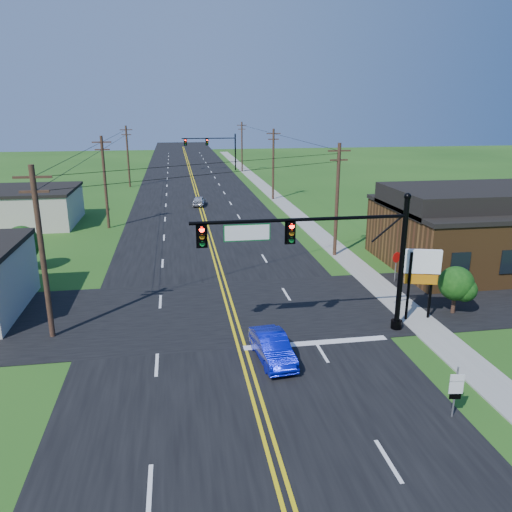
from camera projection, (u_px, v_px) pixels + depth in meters
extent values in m
plane|color=#204915|center=(263.00, 437.00, 18.31)|extent=(260.00, 260.00, 0.00)
cube|color=black|center=(197.00, 199.00, 65.58)|extent=(16.00, 220.00, 0.04)
cube|color=black|center=(228.00, 310.00, 29.65)|extent=(70.00, 10.00, 0.04)
cube|color=gray|center=(292.00, 211.00, 57.73)|extent=(2.00, 160.00, 0.08)
cylinder|color=black|center=(401.00, 266.00, 26.20)|extent=(0.28, 0.28, 7.20)
cylinder|color=black|center=(396.00, 325.00, 27.16)|extent=(0.60, 0.60, 0.50)
sphere|color=black|center=(408.00, 196.00, 25.13)|extent=(0.36, 0.36, 0.36)
cylinder|color=black|center=(301.00, 220.00, 24.58)|extent=(11.00, 0.18, 0.18)
cube|color=#055E1F|center=(247.00, 233.00, 24.32)|extent=(2.30, 0.06, 0.85)
cylinder|color=black|center=(235.00, 151.00, 94.27)|extent=(0.28, 0.28, 7.20)
cylinder|color=black|center=(236.00, 169.00, 95.23)|extent=(0.60, 0.60, 0.50)
sphere|color=black|center=(235.00, 131.00, 93.21)|extent=(0.36, 0.36, 0.36)
cylinder|color=black|center=(209.00, 138.00, 92.81)|extent=(10.00, 0.18, 0.18)
cube|color=#055E1F|center=(191.00, 142.00, 92.47)|extent=(2.30, 0.06, 0.85)
cube|color=brown|center=(481.00, 237.00, 37.78)|extent=(14.00, 11.00, 4.40)
cube|color=black|center=(485.00, 206.00, 37.10)|extent=(14.20, 11.20, 0.30)
cube|color=beige|center=(15.00, 208.00, 50.83)|extent=(12.00, 9.00, 3.40)
cube|color=black|center=(12.00, 190.00, 50.30)|extent=(12.20, 9.20, 0.30)
cylinder|color=#322116|center=(42.00, 255.00, 25.01)|extent=(0.28, 0.28, 9.00)
cube|color=#322116|center=(32.00, 177.00, 23.89)|extent=(1.80, 0.12, 0.12)
cube|color=#322116|center=(34.00, 192.00, 24.09)|extent=(1.40, 0.12, 0.12)
cylinder|color=#322116|center=(105.00, 183.00, 48.65)|extent=(0.28, 0.28, 9.00)
cube|color=#322116|center=(102.00, 142.00, 47.53)|extent=(1.80, 0.12, 0.12)
cube|color=#322116|center=(102.00, 150.00, 47.73)|extent=(1.40, 0.12, 0.12)
cylinder|color=#322116|center=(128.00, 157.00, 74.18)|extent=(0.28, 0.28, 9.00)
cube|color=#322116|center=(126.00, 130.00, 73.06)|extent=(1.80, 0.12, 0.12)
cube|color=#322116|center=(126.00, 135.00, 73.26)|extent=(1.40, 0.12, 0.12)
cylinder|color=#322116|center=(337.00, 201.00, 39.33)|extent=(0.28, 0.28, 9.00)
cube|color=#322116|center=(339.00, 151.00, 38.21)|extent=(1.80, 0.12, 0.12)
cube|color=#322116|center=(339.00, 160.00, 38.41)|extent=(1.40, 0.12, 0.12)
cylinder|color=#322116|center=(273.00, 165.00, 63.91)|extent=(0.28, 0.28, 9.00)
cube|color=#322116|center=(274.00, 134.00, 62.79)|extent=(1.80, 0.12, 0.12)
cube|color=#322116|center=(274.00, 139.00, 62.99)|extent=(1.40, 0.12, 0.12)
cylinder|color=#322116|center=(242.00, 147.00, 92.27)|extent=(0.28, 0.28, 9.00)
cube|color=#322116|center=(242.00, 125.00, 91.15)|extent=(1.80, 0.12, 0.12)
cube|color=#322116|center=(242.00, 129.00, 91.35)|extent=(1.40, 0.12, 0.12)
cylinder|color=#322116|center=(387.00, 230.00, 45.09)|extent=(0.24, 0.24, 1.85)
sphere|color=#0F3A0D|center=(388.00, 212.00, 44.61)|extent=(3.00, 3.00, 3.00)
cylinder|color=#322116|center=(454.00, 303.00, 29.11)|extent=(0.24, 0.24, 1.32)
sphere|color=#0F3A0D|center=(456.00, 283.00, 28.76)|extent=(2.00, 2.00, 2.00)
cylinder|color=#322116|center=(24.00, 260.00, 36.74)|extent=(0.24, 0.24, 1.54)
sphere|color=#0F3A0D|center=(22.00, 242.00, 36.34)|extent=(2.40, 2.40, 2.40)
imported|color=#0811B9|center=(272.00, 348.00, 23.65)|extent=(1.78, 4.06, 1.30)
imported|color=#B9B8BE|center=(199.00, 201.00, 60.89)|extent=(1.92, 3.67, 1.19)
cylinder|color=slate|center=(455.00, 393.00, 19.15)|extent=(0.08, 0.08, 2.20)
cube|color=white|center=(457.00, 378.00, 18.94)|extent=(0.55, 0.11, 0.30)
cube|color=white|center=(456.00, 387.00, 19.05)|extent=(0.55, 0.11, 0.55)
cube|color=black|center=(455.00, 396.00, 19.17)|extent=(0.45, 0.10, 0.22)
cylinder|color=slate|center=(396.00, 268.00, 34.27)|extent=(0.09, 0.09, 2.02)
cylinder|color=red|center=(397.00, 257.00, 34.02)|extent=(0.73, 0.33, 0.77)
cylinder|color=black|center=(409.00, 287.00, 27.76)|extent=(0.19, 0.19, 4.03)
cylinder|color=black|center=(431.00, 286.00, 27.96)|extent=(0.19, 0.19, 4.03)
cube|color=white|center=(422.00, 261.00, 27.44)|extent=(2.02, 0.79, 1.34)
cube|color=#CC720C|center=(421.00, 279.00, 27.73)|extent=(1.79, 0.70, 0.56)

